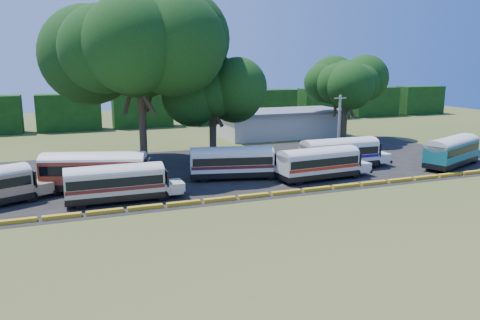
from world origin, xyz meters
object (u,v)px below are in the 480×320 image
object	(u,v)px
bus_red	(97,169)
bus_white_red	(320,162)
bus_cream_west	(117,181)
bus_teal	(453,150)
tree_west	(139,47)

from	to	relation	value
bus_red	bus_white_red	xyz separation A→B (m)	(20.17, -3.14, -0.24)
bus_cream_west	bus_teal	xyz separation A→B (m)	(35.10, 0.58, 0.15)
bus_red	tree_west	world-z (taller)	tree_west
bus_cream_west	tree_west	xyz separation A→B (m)	(4.28, 13.26, 10.84)
bus_red	tree_west	size ratio (longest dim) A/B	0.62
bus_red	bus_cream_west	world-z (taller)	bus_red
bus_cream_west	bus_teal	bearing A→B (deg)	1.78
bus_teal	tree_west	distance (m)	35.00
bus_teal	bus_cream_west	bearing A→B (deg)	158.42
bus_red	bus_teal	distance (m)	36.49
bus_cream_west	bus_white_red	size ratio (longest dim) A/B	0.97
bus_teal	tree_west	size ratio (longest dim) A/B	0.57
bus_cream_west	bus_white_red	xyz separation A→B (m)	(18.92, 0.65, 0.03)
bus_red	bus_teal	size ratio (longest dim) A/B	1.08
bus_white_red	bus_teal	bearing A→B (deg)	-4.06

